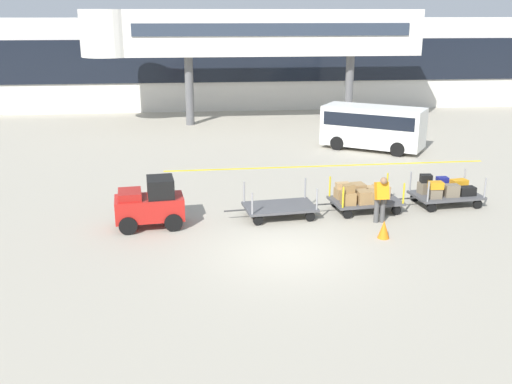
% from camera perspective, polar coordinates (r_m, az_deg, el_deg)
% --- Properties ---
extents(ground_plane, '(120.00, 120.00, 0.00)m').
position_cam_1_polar(ground_plane, '(16.65, 2.96, -5.83)').
color(ground_plane, '#A8A08E').
extents(apron_lead_line, '(14.29, 0.50, 0.01)m').
position_cam_1_polar(apron_lead_line, '(26.01, 6.97, 2.53)').
color(apron_lead_line, yellow).
rests_on(apron_lead_line, ground_plane).
extents(terminal_building, '(54.35, 2.51, 6.13)m').
position_cam_1_polar(terminal_building, '(41.33, -2.74, 12.32)').
color(terminal_building, silver).
rests_on(terminal_building, ground_plane).
extents(jet_bridge, '(19.67, 3.00, 6.63)m').
position_cam_1_polar(jet_bridge, '(35.27, -1.45, 15.12)').
color(jet_bridge, silver).
rests_on(jet_bridge, ground_plane).
extents(baggage_tug, '(2.21, 1.43, 1.58)m').
position_cam_1_polar(baggage_tug, '(18.57, -10.21, -1.15)').
color(baggage_tug, red).
rests_on(baggage_tug, ground_plane).
extents(baggage_cart_lead, '(3.06, 1.64, 1.10)m').
position_cam_1_polar(baggage_cart_lead, '(19.26, 2.29, -1.49)').
color(baggage_cart_lead, '#4C4C4F').
rests_on(baggage_cart_lead, ground_plane).
extents(baggage_cart_middle, '(3.06, 1.64, 1.10)m').
position_cam_1_polar(baggage_cart_middle, '(20.12, 10.31, -0.36)').
color(baggage_cart_middle, '#4C4C4F').
rests_on(baggage_cart_middle, ground_plane).
extents(baggage_cart_tail, '(3.06, 1.64, 1.10)m').
position_cam_1_polar(baggage_cart_tail, '(21.47, 17.91, 0.13)').
color(baggage_cart_tail, '#4C4C4F').
rests_on(baggage_cart_tail, ground_plane).
extents(baggage_handler, '(0.41, 0.44, 1.56)m').
position_cam_1_polar(baggage_handler, '(18.98, 12.05, -0.50)').
color(baggage_handler, '#4C4C4C').
rests_on(baggage_handler, ground_plane).
extents(shuttle_van, '(5.05, 4.24, 2.10)m').
position_cam_1_polar(shuttle_van, '(29.30, 11.31, 6.44)').
color(shuttle_van, white).
rests_on(shuttle_van, ground_plane).
extents(safety_cone_near, '(0.36, 0.36, 0.55)m').
position_cam_1_polar(safety_cone_near, '(17.93, 12.30, -3.57)').
color(safety_cone_near, orange).
rests_on(safety_cone_near, ground_plane).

